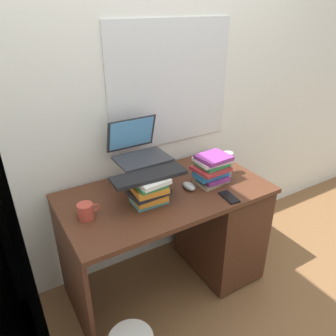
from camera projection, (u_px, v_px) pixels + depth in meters
ground_plane at (166, 282)px, 2.36m from camera, size 6.00×6.00×0.00m
wall_back at (134, 89)px, 2.06m from camera, size 6.00×0.06×2.60m
desk at (207, 223)px, 2.30m from camera, size 1.27×0.68×0.75m
book_stack_tall at (143, 173)px, 2.03m from camera, size 0.23×0.19×0.19m
book_stack_keyboard_riser at (149, 190)px, 1.86m from camera, size 0.23×0.20×0.17m
book_stack_side at (212, 169)px, 2.07m from camera, size 0.23×0.19×0.19m
laptop at (138, 148)px, 2.00m from camera, size 0.32×0.29×0.23m
keyboard at (149, 176)px, 1.82m from camera, size 0.43×0.16×0.02m
computer_mouse at (189, 186)px, 2.04m from camera, size 0.06×0.10×0.04m
mug at (86, 211)px, 1.75m from camera, size 0.12×0.08×0.09m
water_bottle at (227, 165)px, 2.15m from camera, size 0.07×0.07×0.17m
cell_phone at (229, 197)px, 1.95m from camera, size 0.08×0.14×0.01m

